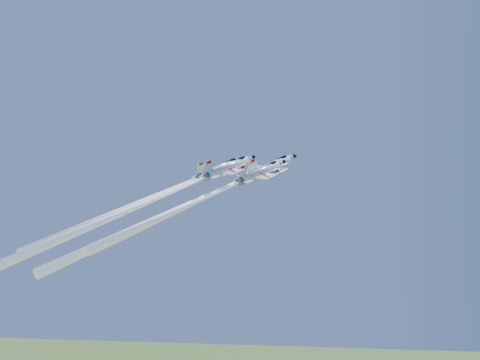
# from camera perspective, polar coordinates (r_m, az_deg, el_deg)

# --- Properties ---
(jet_lead) EXTENTS (30.62, 39.42, 46.57)m
(jet_lead) POSITION_cam_1_polar(r_m,az_deg,el_deg) (108.17, -4.49, -2.14)
(jet_lead) COLOR white
(jet_left) EXTENTS (26.36, 33.69, 38.35)m
(jet_left) POSITION_cam_1_polar(r_m,az_deg,el_deg) (111.28, -8.90, -1.64)
(jet_left) COLOR white
(jet_right) EXTENTS (24.50, 31.09, 34.00)m
(jet_right) POSITION_cam_1_polar(r_m,az_deg,el_deg) (105.90, -3.53, -1.79)
(jet_right) COLOR white
(jet_slot) EXTENTS (28.29, 36.48, 43.50)m
(jet_slot) POSITION_cam_1_polar(r_m,az_deg,el_deg) (101.32, -9.65, -2.25)
(jet_slot) COLOR white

